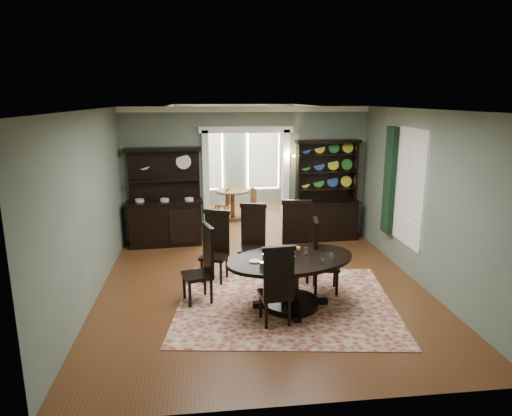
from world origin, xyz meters
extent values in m
cube|color=brown|center=(0.00, 0.00, -0.01)|extent=(5.50, 6.00, 0.01)
cube|color=silver|center=(0.00, 0.00, 3.00)|extent=(5.50, 6.00, 0.01)
cube|color=slate|center=(-2.75, 0.00, 1.50)|extent=(0.01, 6.00, 3.00)
cube|color=slate|center=(2.75, 0.00, 1.50)|extent=(0.01, 6.00, 3.00)
cube|color=slate|center=(0.00, -3.00, 1.50)|extent=(5.50, 0.01, 3.00)
cube|color=slate|center=(-1.83, 3.00, 1.50)|extent=(1.85, 0.01, 3.00)
cube|color=slate|center=(1.83, 3.00, 1.50)|extent=(1.85, 0.01, 3.00)
cube|color=slate|center=(0.00, 3.00, 2.75)|extent=(1.80, 0.01, 0.50)
cube|color=white|center=(0.00, 2.95, 2.94)|extent=(5.50, 0.10, 0.12)
cube|color=brown|center=(0.00, 4.75, -0.01)|extent=(3.50, 3.50, 0.01)
cube|color=silver|center=(0.00, 4.75, 3.00)|extent=(3.50, 3.50, 0.01)
cube|color=slate|center=(-1.75, 4.75, 1.50)|extent=(0.01, 3.50, 3.00)
cube|color=slate|center=(1.75, 4.75, 1.50)|extent=(0.01, 3.50, 3.00)
cube|color=slate|center=(0.00, 6.50, 1.50)|extent=(3.50, 0.01, 3.00)
cube|color=white|center=(-0.85, 6.45, 1.55)|extent=(1.05, 0.06, 2.20)
cube|color=white|center=(0.85, 6.45, 1.55)|extent=(1.05, 0.06, 2.20)
cube|color=white|center=(-0.90, 3.00, 1.25)|extent=(0.14, 0.25, 2.50)
cube|color=white|center=(0.90, 3.00, 1.25)|extent=(0.14, 0.25, 2.50)
cube|color=white|center=(0.00, 3.00, 2.50)|extent=(2.08, 0.25, 0.14)
cube|color=white|center=(2.74, 0.60, 1.60)|extent=(0.02, 1.10, 2.00)
cube|color=white|center=(2.73, 0.60, 1.60)|extent=(0.01, 1.22, 2.12)
cube|color=black|center=(2.65, 1.28, 1.60)|extent=(0.10, 0.35, 2.10)
cube|color=gold|center=(0.95, 2.92, 1.85)|extent=(0.08, 0.05, 0.18)
sphere|color=#FFD88C|center=(0.85, 2.77, 1.93)|extent=(0.07, 0.07, 0.07)
sphere|color=#FFD88C|center=(1.05, 2.77, 1.93)|extent=(0.07, 0.07, 0.07)
cube|color=maroon|center=(0.28, -0.52, 0.01)|extent=(3.73, 3.34, 0.01)
ellipsoid|color=black|center=(0.33, -0.66, 0.78)|extent=(2.32, 1.81, 0.05)
cylinder|color=black|center=(0.33, -0.66, 0.74)|extent=(2.34, 2.34, 0.03)
cylinder|color=black|center=(0.33, -0.66, 0.41)|extent=(0.26, 0.26, 0.71)
cylinder|color=black|center=(0.33, -0.66, 0.05)|extent=(0.90, 0.90, 0.11)
cylinder|color=white|center=(0.36, -0.63, 0.83)|extent=(0.26, 0.26, 0.05)
cube|color=black|center=(-0.81, 0.53, 0.44)|extent=(0.56, 0.55, 0.06)
cube|color=black|center=(-0.74, 0.71, 0.83)|extent=(0.43, 0.20, 0.75)
cube|color=black|center=(-0.74, 0.71, 1.22)|extent=(0.48, 0.23, 0.08)
cylinder|color=black|center=(-1.03, 0.43, 0.22)|extent=(0.05, 0.05, 0.44)
cylinder|color=black|center=(-0.71, 0.31, 0.22)|extent=(0.05, 0.05, 0.44)
cylinder|color=black|center=(-0.91, 0.75, 0.22)|extent=(0.05, 0.05, 0.44)
cylinder|color=black|center=(-0.59, 0.63, 0.22)|extent=(0.05, 0.05, 0.44)
cube|color=black|center=(-0.11, 0.78, 0.46)|extent=(0.55, 0.54, 0.06)
cube|color=black|center=(-0.06, 0.98, 0.86)|extent=(0.46, 0.16, 0.78)
cube|color=black|center=(-0.06, 0.98, 1.25)|extent=(0.50, 0.19, 0.08)
cylinder|color=black|center=(-0.33, 0.65, 0.23)|extent=(0.05, 0.05, 0.46)
cylinder|color=black|center=(0.02, 0.56, 0.23)|extent=(0.05, 0.05, 0.46)
cylinder|color=black|center=(-0.24, 1.00, 0.23)|extent=(0.05, 0.05, 0.46)
cylinder|color=black|center=(0.11, 0.91, 0.23)|extent=(0.05, 0.05, 0.46)
cube|color=black|center=(0.64, 0.41, 0.50)|extent=(0.57, 0.56, 0.07)
cube|color=black|center=(0.67, 0.62, 0.94)|extent=(0.50, 0.14, 0.85)
cube|color=black|center=(0.67, 0.62, 1.37)|extent=(0.55, 0.17, 0.09)
cylinder|color=black|center=(0.41, 0.25, 0.25)|extent=(0.05, 0.05, 0.50)
cylinder|color=black|center=(0.80, 0.18, 0.25)|extent=(0.05, 0.05, 0.50)
cylinder|color=black|center=(0.48, 0.63, 0.25)|extent=(0.05, 0.05, 0.50)
cylinder|color=black|center=(0.86, 0.57, 0.25)|extent=(0.05, 0.05, 0.50)
cube|color=black|center=(-1.10, -0.31, 0.44)|extent=(0.53, 0.55, 0.06)
cube|color=black|center=(-0.92, -0.26, 0.83)|extent=(0.17, 0.44, 0.75)
cube|color=black|center=(-0.92, -0.26, 1.22)|extent=(0.20, 0.48, 0.08)
cylinder|color=black|center=(-1.32, -0.19, 0.22)|extent=(0.05, 0.05, 0.44)
cylinder|color=black|center=(-1.22, -0.53, 0.22)|extent=(0.05, 0.05, 0.44)
cylinder|color=black|center=(-0.99, -0.09, 0.22)|extent=(0.05, 0.05, 0.44)
cylinder|color=black|center=(-0.89, -0.43, 0.22)|extent=(0.05, 0.05, 0.44)
cube|color=black|center=(1.03, -0.16, 0.44)|extent=(0.49, 0.51, 0.06)
cube|color=black|center=(0.84, -0.13, 0.83)|extent=(0.12, 0.44, 0.75)
cube|color=black|center=(0.84, -0.13, 1.21)|extent=(0.15, 0.49, 0.08)
cylinder|color=black|center=(1.17, -0.36, 0.22)|extent=(0.05, 0.05, 0.44)
cylinder|color=black|center=(1.23, -0.02, 0.22)|extent=(0.05, 0.05, 0.44)
cylinder|color=black|center=(0.83, -0.30, 0.22)|extent=(0.05, 0.05, 0.44)
cylinder|color=black|center=(0.89, 0.04, 0.22)|extent=(0.05, 0.05, 0.44)
cube|color=black|center=(0.01, -1.15, 0.43)|extent=(0.47, 0.46, 0.06)
cube|color=black|center=(0.03, -1.33, 0.81)|extent=(0.43, 0.09, 0.73)
cube|color=black|center=(0.03, -1.33, 1.18)|extent=(0.47, 0.12, 0.08)
cylinder|color=black|center=(0.16, -0.96, 0.22)|extent=(0.05, 0.05, 0.43)
cylinder|color=black|center=(-0.18, -1.00, 0.22)|extent=(0.05, 0.05, 0.43)
cylinder|color=black|center=(0.19, -1.30, 0.22)|extent=(0.05, 0.05, 0.43)
cylinder|color=black|center=(-0.14, -1.33, 0.22)|extent=(0.05, 0.05, 0.43)
cube|color=black|center=(-1.81, 2.71, 0.48)|extent=(1.57, 0.64, 0.96)
cube|color=black|center=(-1.81, 2.71, 0.98)|extent=(1.67, 0.69, 0.05)
cube|color=black|center=(-1.81, 2.92, 1.55)|extent=(1.54, 0.19, 1.13)
cube|color=black|center=(-1.81, 2.83, 1.44)|extent=(1.50, 0.38, 0.04)
cube|color=black|center=(-1.81, 2.81, 2.11)|extent=(1.65, 0.45, 0.08)
cube|color=black|center=(1.82, 2.71, 0.44)|extent=(1.38, 0.55, 0.87)
cube|color=black|center=(1.82, 2.71, 0.88)|extent=(1.48, 0.60, 0.04)
cube|color=black|center=(1.82, 2.90, 1.56)|extent=(1.36, 0.12, 1.32)
cube|color=black|center=(1.16, 2.81, 1.56)|extent=(0.06, 0.25, 1.36)
cube|color=black|center=(2.48, 2.81, 1.56)|extent=(0.06, 0.25, 1.36)
cube|color=black|center=(1.82, 2.79, 2.24)|extent=(1.47, 0.38, 0.08)
cube|color=black|center=(1.82, 2.81, 1.17)|extent=(1.37, 0.31, 0.03)
cube|color=black|center=(1.82, 2.81, 1.56)|extent=(1.37, 0.31, 0.03)
cube|color=black|center=(1.82, 2.81, 1.94)|extent=(1.37, 0.31, 0.03)
cylinder|color=brown|center=(-0.20, 4.67, 0.78)|extent=(0.87, 0.87, 0.04)
cylinder|color=brown|center=(-0.20, 4.67, 0.40)|extent=(0.11, 0.11, 0.76)
cylinder|color=brown|center=(-0.20, 4.67, 0.03)|extent=(0.48, 0.48, 0.06)
cylinder|color=brown|center=(-0.49, 4.72, 0.41)|extent=(0.36, 0.36, 0.04)
cube|color=brown|center=(-0.33, 4.67, 0.64)|extent=(0.14, 0.32, 0.46)
cylinder|color=brown|center=(-0.56, 4.89, 0.21)|extent=(0.03, 0.03, 0.41)
cylinder|color=brown|center=(-0.65, 4.65, 0.21)|extent=(0.03, 0.03, 0.41)
cylinder|color=brown|center=(-0.32, 4.80, 0.21)|extent=(0.03, 0.03, 0.41)
cylinder|color=brown|center=(-0.41, 4.56, 0.21)|extent=(0.03, 0.03, 0.41)
cylinder|color=brown|center=(0.51, 4.67, 0.41)|extent=(0.36, 0.36, 0.04)
cube|color=brown|center=(0.35, 4.62, 0.64)|extent=(0.13, 0.32, 0.46)
cylinder|color=brown|center=(0.67, 4.59, 0.20)|extent=(0.03, 0.03, 0.41)
cylinder|color=brown|center=(0.59, 4.83, 0.20)|extent=(0.03, 0.03, 0.41)
cylinder|color=brown|center=(0.43, 4.51, 0.20)|extent=(0.03, 0.03, 0.41)
cylinder|color=brown|center=(0.35, 4.75, 0.20)|extent=(0.03, 0.03, 0.41)
camera|label=1|loc=(-0.98, -7.13, 3.18)|focal=32.00mm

